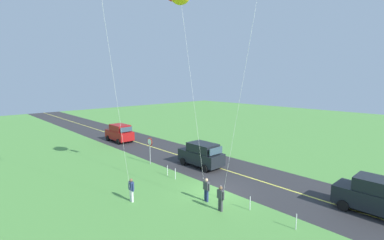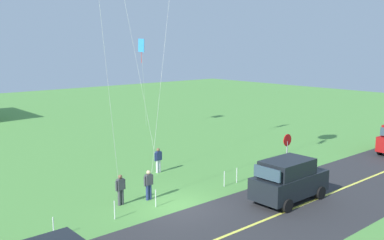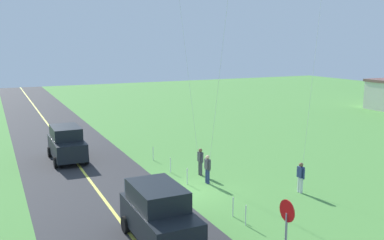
% 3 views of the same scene
% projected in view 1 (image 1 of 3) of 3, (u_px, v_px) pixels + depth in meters
% --- Properties ---
extents(ground_plane, '(120.00, 120.00, 0.10)m').
position_uv_depth(ground_plane, '(218.00, 192.00, 19.63)').
color(ground_plane, '#549342').
extents(asphalt_road, '(120.00, 7.00, 0.00)m').
position_uv_depth(asphalt_road, '(250.00, 178.00, 22.33)').
color(asphalt_road, '#2D2D30').
rests_on(asphalt_road, ground).
extents(road_centre_stripe, '(120.00, 0.16, 0.00)m').
position_uv_depth(road_centre_stripe, '(250.00, 178.00, 22.33)').
color(road_centre_stripe, '#E5E04C').
rests_on(road_centre_stripe, asphalt_road).
extents(car_suv_foreground, '(4.40, 2.12, 2.24)m').
position_uv_depth(car_suv_foreground, '(201.00, 154.00, 25.08)').
color(car_suv_foreground, black).
rests_on(car_suv_foreground, ground).
extents(car_parked_east_far, '(4.40, 2.12, 2.24)m').
position_uv_depth(car_parked_east_far, '(120.00, 133.00, 35.22)').
color(car_parked_east_far, maroon).
rests_on(car_parked_east_far, ground).
extents(car_parked_west_near, '(4.40, 2.12, 2.24)m').
position_uv_depth(car_parked_west_near, '(377.00, 196.00, 16.12)').
color(car_parked_west_near, black).
rests_on(car_parked_west_near, ground).
extents(stop_sign, '(0.76, 0.08, 2.56)m').
position_uv_depth(stop_sign, '(150.00, 146.00, 25.74)').
color(stop_sign, gray).
rests_on(stop_sign, ground).
extents(person_adult_near, '(0.58, 0.22, 1.60)m').
position_uv_depth(person_adult_near, '(131.00, 189.00, 17.86)').
color(person_adult_near, silver).
rests_on(person_adult_near, ground).
extents(person_adult_companion, '(0.58, 0.22, 1.60)m').
position_uv_depth(person_adult_companion, '(221.00, 198.00, 16.59)').
color(person_adult_companion, '#3F3F47').
rests_on(person_adult_companion, ground).
extents(person_child_watcher, '(0.58, 0.22, 1.60)m').
position_uv_depth(person_child_watcher, '(206.00, 189.00, 17.90)').
color(person_child_watcher, navy).
rests_on(person_child_watcher, ground).
extents(fence_post_0, '(0.05, 0.05, 0.90)m').
position_uv_depth(fence_post_0, '(296.00, 222.00, 14.57)').
color(fence_post_0, silver).
rests_on(fence_post_0, ground).
extents(fence_post_1, '(0.05, 0.05, 0.90)m').
position_uv_depth(fence_post_1, '(250.00, 203.00, 16.72)').
color(fence_post_1, silver).
rests_on(fence_post_1, ground).
extents(fence_post_2, '(0.05, 0.05, 0.90)m').
position_uv_depth(fence_post_2, '(221.00, 192.00, 18.44)').
color(fence_post_2, silver).
rests_on(fence_post_2, ground).
extents(fence_post_3, '(0.05, 0.05, 0.90)m').
position_uv_depth(fence_post_3, '(175.00, 174.00, 21.97)').
color(fence_post_3, silver).
rests_on(fence_post_3, ground).
extents(fence_post_4, '(0.05, 0.05, 0.90)m').
position_uv_depth(fence_post_4, '(167.00, 171.00, 22.73)').
color(fence_post_4, silver).
rests_on(fence_post_4, ground).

